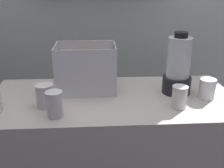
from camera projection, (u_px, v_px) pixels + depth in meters
The scene contains 8 objects.
counter at pixel (112, 162), 1.70m from camera, with size 1.40×0.64×0.90m, color beige.
back_wall_unit at pixel (105, 14), 2.11m from camera, with size 2.60×0.24×2.50m.
carrot_display_bin at pixel (85, 76), 1.60m from camera, with size 0.35×0.22×0.28m.
blender_pitcher at pixel (178, 68), 1.54m from camera, with size 0.16×0.16×0.36m.
juice_cup_pomegranate_left at pixel (45, 97), 1.40m from camera, with size 0.09×0.09×0.12m.
juice_cup_carrot_middle at pixel (55, 106), 1.30m from camera, with size 0.08×0.08×0.13m.
juice_cup_mango_right at pixel (179, 98), 1.39m from camera, with size 0.08×0.08×0.12m.
juice_cup_mango_far_right at pixel (207, 90), 1.50m from camera, with size 0.09×0.09×0.11m.
Camera 1 is at (-0.09, -1.39, 1.54)m, focal length 43.27 mm.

